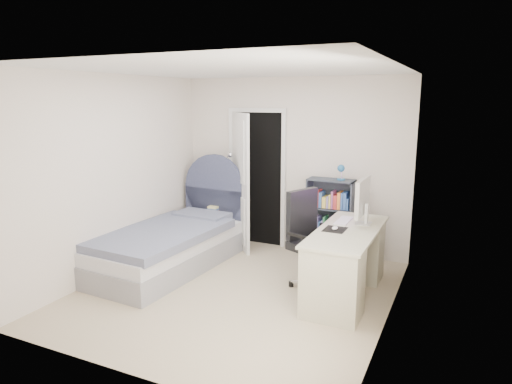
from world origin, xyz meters
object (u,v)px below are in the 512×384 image
at_px(floor_lamp, 229,207).
at_px(desk, 347,260).
at_px(bed, 173,243).
at_px(bookcase, 330,223).
at_px(office_chair, 310,235).
at_px(nightstand, 218,219).

height_order(floor_lamp, desk, floor_lamp).
height_order(bed, bookcase, bed).
relative_size(bed, desk, 1.45).
relative_size(desk, office_chair, 1.38).
distance_m(desk, office_chair, 0.50).
bearing_deg(office_chair, bed, -176.68).
bearing_deg(desk, floor_lamp, 152.61).
xyz_separation_m(bookcase, office_chair, (0.05, -1.03, 0.11)).
bearing_deg(floor_lamp, nightstand, -141.12).
bearing_deg(floor_lamp, desk, -27.39).
bearing_deg(nightstand, bookcase, 4.54).
relative_size(bed, floor_lamp, 1.62).
distance_m(bed, floor_lamp, 1.18).
height_order(bed, floor_lamp, floor_lamp).
height_order(floor_lamp, bookcase, floor_lamp).
bearing_deg(floor_lamp, bookcase, 0.76).
height_order(nightstand, floor_lamp, floor_lamp).
relative_size(floor_lamp, office_chair, 1.23).
bearing_deg(bookcase, office_chair, -87.04).
relative_size(nightstand, floor_lamp, 0.43).
height_order(bed, office_chair, bed).
xyz_separation_m(floor_lamp, bookcase, (1.56, 0.02, -0.06)).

